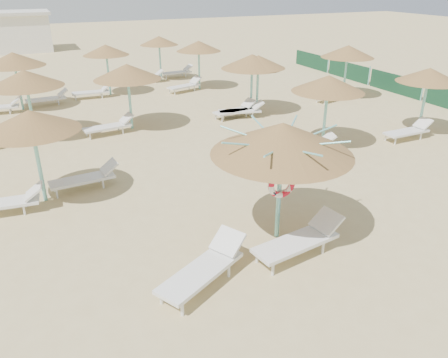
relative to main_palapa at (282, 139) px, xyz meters
name	(u,v)px	position (x,y,z in m)	size (l,w,h in m)	color
ground	(257,237)	(-0.47, 0.16, -2.55)	(120.00, 120.00, 0.00)	tan
main_palapa	(282,139)	(0.00, 0.00, 0.00)	(3.27, 3.27, 2.93)	#74C9C3
lounger_main_a	(205,267)	(-2.30, -0.97, -2.16)	(2.29, 1.68, 0.82)	silver
lounger_main_b	(301,239)	(0.10, -0.89, -2.16)	(2.35, 1.04, 0.82)	silver
palapa_field	(187,66)	(1.55, 10.61, -0.24)	(19.15, 16.74, 2.71)	#74C9C3
windbreak_fence	(396,84)	(13.53, 10.12, -2.05)	(0.08, 19.84, 1.10)	#1A4E34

